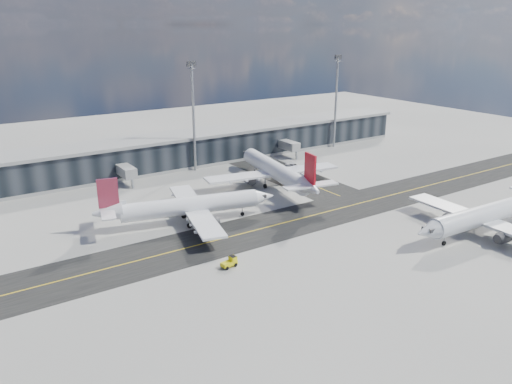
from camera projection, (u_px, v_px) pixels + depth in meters
ground at (307, 227)px, 97.89m from camera, size 300.00×300.00×0.00m
taxiway_lanes at (290, 207)px, 108.42m from camera, size 180.00×63.00×0.03m
terminal_concourse at (184, 150)px, 140.05m from camera, size 152.00×19.80×8.80m
floodlight_masts at (193, 113)px, 130.88m from camera, size 102.50×0.70×28.90m
airliner_af at (188, 206)px, 98.65m from camera, size 36.02×30.96×10.77m
airliner_redtail at (276, 171)px, 121.00m from camera, size 34.70×40.49×12.02m
airliner_near at (488, 214)px, 94.11m from camera, size 37.80×32.20×11.21m
baggage_tug at (230, 262)px, 81.43m from camera, size 2.88×1.76×1.70m
service_van at (294, 166)px, 137.35m from camera, size 3.27×5.58×1.46m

